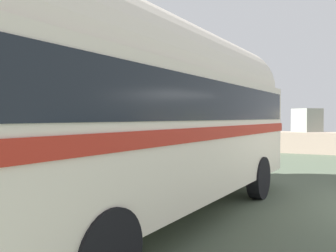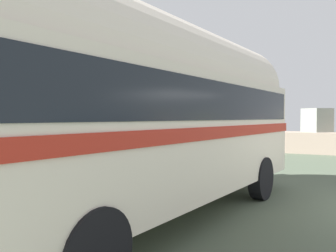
# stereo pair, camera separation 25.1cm
# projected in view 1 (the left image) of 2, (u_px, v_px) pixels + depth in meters

# --- Properties ---
(vintage_coach) EXTENTS (3.35, 8.80, 3.70)m
(vintage_coach) POSITION_uv_depth(u_px,v_px,m) (155.00, 108.00, 6.26)
(vintage_coach) COLOR black
(vintage_coach) RESTS_ON ground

